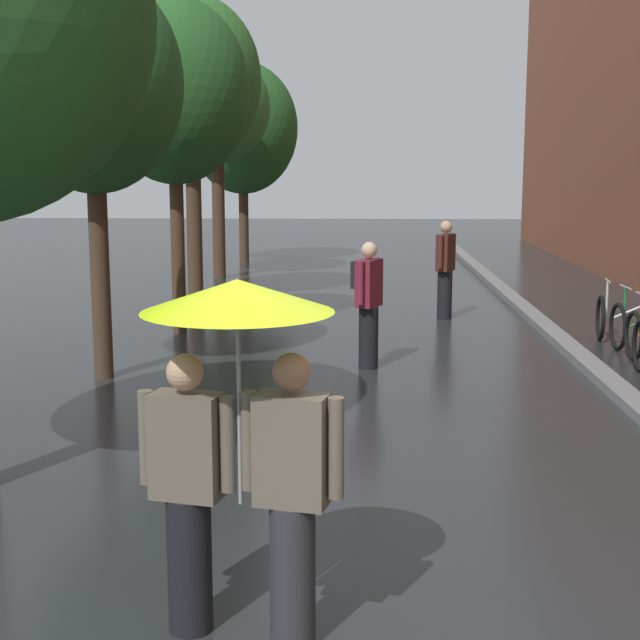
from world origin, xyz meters
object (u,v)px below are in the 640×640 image
Objects in this scene: street_tree_5 at (243,128)px; couple_under_umbrella at (239,408)px; street_tree_1 at (92,84)px; pedestrian_walking_midground at (445,269)px; street_tree_3 at (191,81)px; street_tree_4 at (217,109)px; pedestrian_walking_far at (368,302)px; street_tree_2 at (174,92)px; parked_bicycle_8 at (635,317)px.

street_tree_5 is 20.28m from couple_under_umbrella.
pedestrian_walking_midground is (4.77, 4.67, -2.77)m from street_tree_1.
pedestrian_walking_midground is at bearing -20.12° from street_tree_3.
pedestrian_walking_far is at bearing -70.50° from street_tree_4.
street_tree_2 is 3.10× the size of pedestrian_walking_far.
parked_bicycle_8 is 0.69× the size of pedestrian_walking_far.
street_tree_4 is (-0.38, 7.05, 0.15)m from street_tree_2.
street_tree_2 is at bearing -86.91° from street_tree_4.
pedestrian_walking_midground is (4.39, 1.53, -2.90)m from street_tree_2.
street_tree_5 reaches higher than street_tree_4.
pedestrian_walking_midground is at bearing 78.64° from couple_under_umbrella.
couple_under_umbrella is 7.15m from pedestrian_walking_far.
pedestrian_walking_midground is (2.23, 11.08, -0.49)m from couple_under_umbrella.
parked_bicycle_8 is (7.49, -7.49, -3.55)m from street_tree_4.
street_tree_4 is at bearing 109.50° from pedestrian_walking_far.
street_tree_1 is 0.86× the size of street_tree_3.
street_tree_3 is 7.37m from pedestrian_walking_far.
street_tree_3 is 2.80× the size of couple_under_umbrella.
pedestrian_walking_midground is 1.02× the size of pedestrian_walking_far.
street_tree_5 is 3.18× the size of pedestrian_walking_far.
street_tree_5 is 2.57× the size of couple_under_umbrella.
street_tree_3 is 5.04× the size of parked_bicycle_8.
street_tree_5 reaches higher than street_tree_2.
street_tree_3 is 1.09× the size of street_tree_5.
street_tree_1 reaches higher than pedestrian_walking_far.
parked_bicycle_8 is at bearing 19.83° from street_tree_1.
street_tree_2 is 0.98× the size of street_tree_5.
street_tree_4 is 3.12× the size of pedestrian_walking_far.
street_tree_2 is at bearing -160.73° from pedestrian_walking_midground.
street_tree_5 is 13.58m from pedestrian_walking_far.
street_tree_1 is at bearing -168.57° from pedestrian_walking_far.
street_tree_4 is at bearing 93.09° from street_tree_2.
street_tree_3 is 3.40× the size of pedestrian_walking_midground.
street_tree_4 reaches higher than parked_bicycle_8.
street_tree_3 reaches higher than couple_under_umbrella.
street_tree_5 is at bearing 123.82° from parked_bicycle_8.
street_tree_1 is 0.95× the size of street_tree_4.
street_tree_2 is 2.51× the size of couple_under_umbrella.
street_tree_2 is 5.48m from pedestrian_walking_midground.
street_tree_4 is 10.53m from pedestrian_walking_far.
pedestrian_walking_far is (3.37, 0.68, -2.75)m from street_tree_1.
pedestrian_walking_midground is at bearing 19.27° from street_tree_2.
street_tree_2 is 4.82m from pedestrian_walking_far.
pedestrian_walking_far is at bearing -109.38° from pedestrian_walking_midground.
street_tree_3 reaches higher than pedestrian_walking_midground.
couple_under_umbrella is (2.54, -16.60, -2.57)m from street_tree_4.
parked_bicycle_8 is (7.49, 2.70, -3.27)m from street_tree_1.
street_tree_1 is 2.93× the size of pedestrian_walking_midground.
parked_bicycle_8 is at bearing 61.51° from couple_under_umbrella.
street_tree_4 is at bearing 135.00° from parked_bicycle_8.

